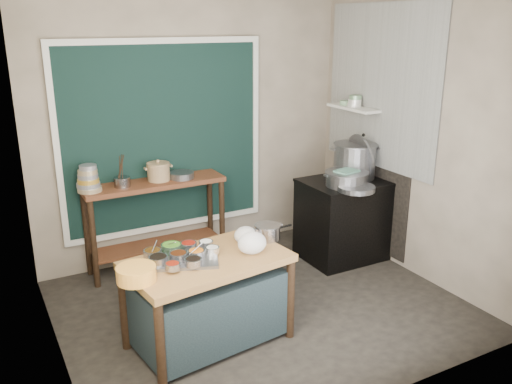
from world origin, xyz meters
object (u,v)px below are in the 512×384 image
yellow_basin (136,274)px  condiment_tray (183,259)px  prep_table (209,301)px  stock_pot (354,161)px  stove_block (344,220)px  saucepan (268,232)px  steamer (346,179)px  ceramic_crock (158,173)px  utensil_cup (122,182)px  back_counter (156,225)px

yellow_basin → condiment_tray: bearing=21.9°
prep_table → stock_pot: stock_pot is taller
stove_block → saucepan: bearing=-152.2°
prep_table → stove_block: (2.00, 0.85, 0.05)m
saucepan → steamer: steamer is taller
ceramic_crock → steamer: ceramic_crock is taller
condiment_tray → ceramic_crock: 1.60m
prep_table → condiment_tray: condiment_tray is taller
stove_block → saucepan: size_ratio=3.92×
saucepan → steamer: size_ratio=0.50×
stove_block → stock_pot: stock_pot is taller
prep_table → condiment_tray: 0.43m
yellow_basin → steamer: (2.48, 0.82, 0.15)m
condiment_tray → saucepan: (0.79, 0.06, 0.05)m
steamer → condiment_tray: bearing=-162.5°
stove_block → ceramic_crock: (-1.84, 0.74, 0.61)m
stove_block → utensil_cup: size_ratio=5.49×
back_counter → condiment_tray: 1.58m
saucepan → ceramic_crock: (-0.45, 1.47, 0.22)m
prep_table → back_counter: back_counter is taller
utensil_cup → ceramic_crock: ceramic_crock is taller
condiment_tray → yellow_basin: size_ratio=1.87×
back_counter → stock_pot: stock_pot is taller
ceramic_crock → steamer: bearing=-27.3°
back_counter → ceramic_crock: 0.56m
utensil_cup → ceramic_crock: (0.39, 0.04, 0.03)m
back_counter → stock_pot: 2.23m
back_counter → saucepan: 1.58m
back_counter → stock_pot: bearing=-18.0°
prep_table → saucepan: size_ratio=5.44×
prep_table → ceramic_crock: 1.73m
saucepan → utensil_cup: (-0.84, 1.44, 0.19)m
condiment_tray → ceramic_crock: bearing=77.6°
prep_table → stock_pot: size_ratio=2.59×
back_counter → saucepan: bearing=-70.8°
prep_table → utensil_cup: 1.69m
back_counter → saucepan: back_counter is taller
stock_pot → utensil_cup: bearing=164.9°
ceramic_crock → steamer: 1.94m
stock_pot → steamer: 0.35m
back_counter → condiment_tray: (-0.28, -1.52, 0.29)m
saucepan → steamer: 1.41m
back_counter → condiment_tray: size_ratio=2.73×
utensil_cup → prep_table: bearing=-81.6°
yellow_basin → utensil_cup: utensil_cup is taller
prep_table → saucepan: saucepan is taller
ceramic_crock → stock_pot: bearing=-18.9°
condiment_tray → stock_pot: stock_pot is taller
steamer → ceramic_crock: bearing=152.7°
utensil_cup → stock_pot: bearing=-15.1°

